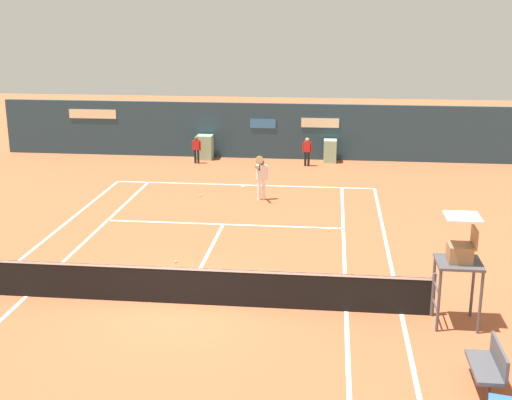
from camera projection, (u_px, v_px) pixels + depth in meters
name	position (u px, v px, depth m)	size (l,w,h in m)	color
ground_plane	(187.00, 294.00, 17.31)	(80.00, 80.00, 0.01)	#B25633
tennis_net	(182.00, 284.00, 16.62)	(12.10, 0.10, 1.07)	#4C4C51
sponsor_back_wall	(258.00, 132.00, 32.64)	(25.00, 1.02, 2.64)	#233D4C
umpire_chair	(460.00, 256.00, 15.27)	(1.00, 1.00, 2.59)	#47474C
player_bench	(489.00, 363.00, 12.93)	(0.54, 1.28, 0.88)	#38383D
player_on_baseline	(261.00, 176.00, 25.54)	(0.49, 0.80, 1.81)	white
ball_kid_right_post	(197.00, 148.00, 31.64)	(0.42, 0.18, 1.27)	black
ball_kid_centre_post	(307.00, 150.00, 31.09)	(0.44, 0.20, 1.32)	black
tennis_ball_mid_court	(176.00, 262.00, 19.43)	(0.07, 0.07, 0.07)	#CCE033
tennis_ball_near_service_line	(200.00, 196.00, 26.25)	(0.07, 0.07, 0.07)	#CCE033
tennis_ball_by_sideline	(328.00, 230.00, 22.19)	(0.07, 0.07, 0.07)	#CCE033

